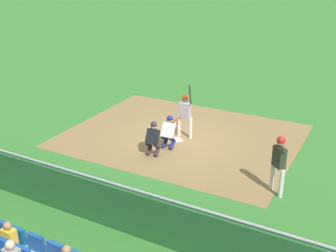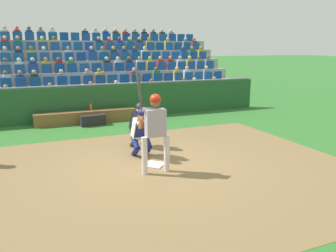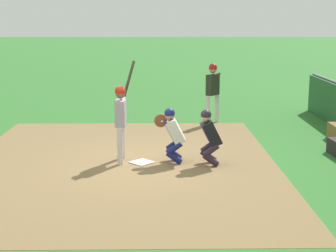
% 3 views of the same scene
% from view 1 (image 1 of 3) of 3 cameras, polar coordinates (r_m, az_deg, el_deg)
% --- Properties ---
extents(ground_plane, '(160.00, 160.00, 0.00)m').
position_cam_1_polar(ground_plane, '(16.57, 1.07, -1.93)').
color(ground_plane, '#306D2B').
extents(infield_dirt_patch, '(8.96, 7.19, 0.01)m').
position_cam_1_polar(infield_dirt_patch, '(16.97, 1.85, -1.31)').
color(infield_dirt_patch, olive).
rests_on(infield_dirt_patch, ground_plane).
extents(home_plate_marker, '(0.62, 0.62, 0.02)m').
position_cam_1_polar(home_plate_marker, '(16.56, 1.07, -1.88)').
color(home_plate_marker, white).
rests_on(home_plate_marker, infield_dirt_patch).
extents(batter_at_plate, '(0.67, 0.46, 2.29)m').
position_cam_1_polar(batter_at_plate, '(16.48, 2.32, 2.02)').
color(batter_at_plate, silver).
rests_on(batter_at_plate, ground_plane).
extents(catcher_crouching, '(0.46, 0.71, 1.27)m').
position_cam_1_polar(catcher_crouching, '(15.68, 0.16, -0.54)').
color(catcher_crouching, navy).
rests_on(catcher_crouching, ground_plane).
extents(home_plate_umpire, '(0.49, 0.51, 1.28)m').
position_cam_1_polar(home_plate_umpire, '(15.13, -2.01, -1.50)').
color(home_plate_umpire, '#2D212D').
rests_on(home_plate_umpire, ground_plane).
extents(dugout_wall, '(13.41, 0.24, 1.35)m').
position_cam_1_polar(dugout_wall, '(12.05, -11.85, -8.94)').
color(dugout_wall, '#22522A').
rests_on(dugout_wall, ground_plane).
extents(dugout_bench, '(3.62, 0.40, 0.44)m').
position_cam_1_polar(dugout_bench, '(12.24, -7.39, -10.43)').
color(dugout_bench, brown).
rests_on(dugout_bench, ground_plane).
extents(water_bottle_on_bench, '(0.07, 0.07, 0.23)m').
position_cam_1_polar(water_bottle_on_bench, '(12.11, -8.46, -9.02)').
color(water_bottle_on_bench, '#D84F1A').
rests_on(water_bottle_on_bench, dugout_bench).
extents(equipment_duffel_bag, '(0.90, 0.44, 0.37)m').
position_cam_1_polar(equipment_duffel_bag, '(12.64, -6.67, -9.41)').
color(equipment_duffel_bag, black).
rests_on(equipment_duffel_bag, ground_plane).
extents(on_deck_batter, '(0.55, 0.51, 1.88)m').
position_cam_1_polar(on_deck_batter, '(12.97, 14.66, -4.26)').
color(on_deck_batter, silver).
rests_on(on_deck_batter, ground_plane).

